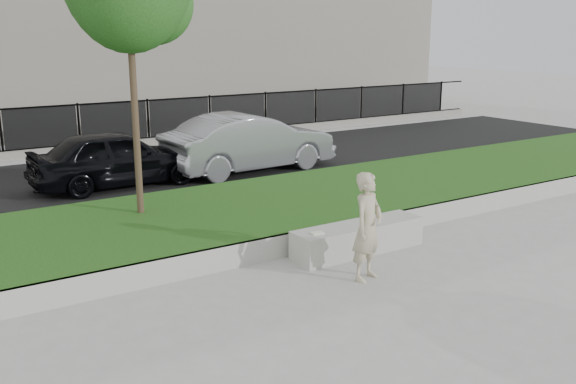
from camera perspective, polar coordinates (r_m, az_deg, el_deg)
ground at (r=10.30m, az=3.97°, el=-7.14°), size 90.00×90.00×0.00m
grass_bank at (r=12.63m, az=-4.21°, el=-2.13°), size 34.00×4.00×0.40m
grass_kerb at (r=11.03m, az=0.74°, el=-4.54°), size 34.00×0.08×0.40m
street at (r=17.55m, az=-12.93°, el=1.59°), size 34.00×7.00×0.04m
far_pavement at (r=21.75m, az=-17.09°, el=3.82°), size 34.00×3.00×0.12m
iron_fence at (r=20.73m, az=-16.40°, el=4.74°), size 32.00×0.30×1.50m
stone_bench at (r=11.17m, az=6.25°, el=-4.09°), size 2.47×0.62×0.51m
man at (r=9.83m, az=7.10°, el=-3.08°), size 0.72×0.60×1.69m
book at (r=10.52m, az=2.64°, el=-3.67°), size 0.22×0.18×0.02m
car_dark at (r=16.07m, az=-14.97°, el=2.95°), size 4.13×1.69×1.40m
car_silver at (r=17.26m, az=-3.46°, el=4.42°), size 4.81×1.92×1.56m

